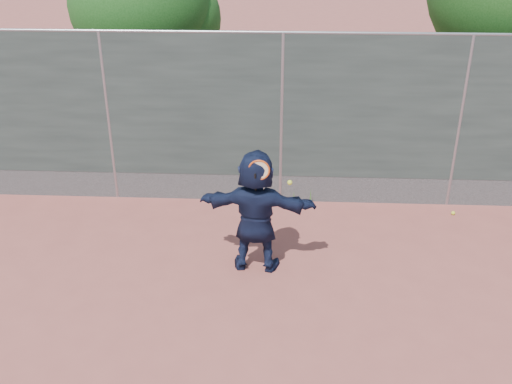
{
  "coord_description": "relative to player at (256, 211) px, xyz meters",
  "views": [
    {
      "loc": [
        0.04,
        -5.82,
        4.63
      ],
      "look_at": [
        -0.32,
        1.3,
        1.21
      ],
      "focal_mm": 40.0,
      "sensor_mm": 36.0,
      "label": 1
    }
  ],
  "objects": [
    {
      "name": "weed_clump",
      "position": [
        0.62,
        2.08,
        -0.78
      ],
      "size": [
        0.68,
        0.07,
        0.3
      ],
      "color": "#387226",
      "rests_on": "ground"
    },
    {
      "name": "player",
      "position": [
        0.0,
        0.0,
        0.0
      ],
      "size": [
        1.73,
        0.69,
        1.82
      ],
      "primitive_type": "imported",
      "rotation": [
        0.0,
        0.0,
        3.05
      ],
      "color": "#141B38",
      "rests_on": "ground"
    },
    {
      "name": "tree_left",
      "position": [
        -2.52,
        5.25,
        2.03
      ],
      "size": [
        3.15,
        3.0,
        4.53
      ],
      "color": "#382314",
      "rests_on": "ground"
    },
    {
      "name": "ground",
      "position": [
        0.32,
        -1.3,
        -0.91
      ],
      "size": [
        80.0,
        80.0,
        0.0
      ],
      "primitive_type": "plane",
      "color": "#9E4C42",
      "rests_on": "ground"
    },
    {
      "name": "swing_action",
      "position": [
        0.09,
        -0.19,
        0.69
      ],
      "size": [
        0.59,
        0.14,
        0.51
      ],
      "color": "#CC4513",
      "rests_on": "ground"
    },
    {
      "name": "ball_ground",
      "position": [
        3.34,
        1.79,
        -0.88
      ],
      "size": [
        0.07,
        0.07,
        0.07
      ],
      "primitive_type": "sphere",
      "color": "#CED42F",
      "rests_on": "ground"
    },
    {
      "name": "fence",
      "position": [
        0.32,
        2.2,
        0.67
      ],
      "size": [
        20.0,
        0.06,
        3.03
      ],
      "color": "#38423D",
      "rests_on": "ground"
    }
  ]
}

